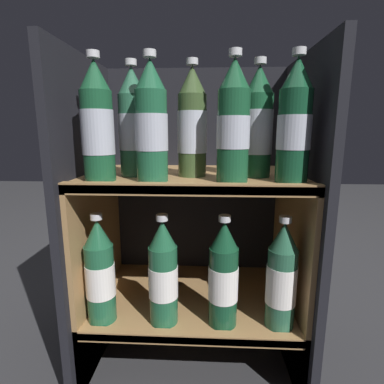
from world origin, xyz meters
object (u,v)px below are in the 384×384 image
Objects in this scene: bottle_upper_back_0 at (133,125)px; bottle_lower_front_2 at (223,277)px; bottle_upper_back_1 at (194,126)px; bottle_upper_back_2 at (258,126)px; bottle_upper_front_1 at (151,125)px; bottle_lower_front_0 at (100,273)px; bottle_lower_front_3 at (282,278)px; bottle_upper_front_3 at (294,124)px; bottle_upper_front_2 at (233,124)px; bottle_lower_front_1 at (163,275)px; bottle_upper_front_0 at (97,125)px.

bottle_upper_back_0 reaches higher than bottle_lower_front_2.
bottle_upper_back_2 is (0.15, 0.00, -0.00)m from bottle_upper_back_1.
bottle_upper_front_1 and bottle_upper_back_1 have the same top height.
bottle_lower_front_0 is 0.43m from bottle_lower_front_3.
bottle_upper_front_3 is 1.00× the size of bottle_lower_front_2.
bottle_upper_back_1 is (0.15, 0.00, -0.00)m from bottle_upper_back_0.
bottle_lower_front_2 is at bearing -134.57° from bottle_upper_back_2.
bottle_upper_front_2 is 0.10m from bottle_upper_back_2.
bottle_lower_front_1 is (-0.07, -0.08, -0.35)m from bottle_upper_back_1.
bottle_upper_front_3 is at bearing 0.00° from bottle_lower_front_3.
bottle_upper_front_2 is at bearing 180.00° from bottle_lower_front_3.
bottle_upper_front_0 is at bearing 180.00° from bottle_lower_front_3.
bottle_upper_back_0 reaches higher than bottle_lower_front_0.
bottle_lower_front_0 is at bearing 180.00° from bottle_lower_front_3.
bottle_lower_front_3 is at bearing -0.00° from bottle_lower_front_1.
bottle_upper_back_1 is 1.00× the size of bottle_lower_front_0.
bottle_upper_back_1 is at bearing 20.88° from bottle_upper_front_0.
bottle_upper_back_0 is 1.00× the size of bottle_lower_front_0.
bottle_upper_front_0 reaches higher than bottle_lower_front_0.
bottle_upper_front_3 is at bearing 0.00° from bottle_upper_front_0.
bottle_upper_back_1 is at bearing 19.46° from bottle_lower_front_0.
bottle_upper_front_2 and bottle_upper_back_2 have the same top height.
bottle_upper_front_3 is 0.35m from bottle_lower_front_3.
bottle_lower_front_2 is at bearing -19.60° from bottle_upper_back_0.
bottle_upper_back_2 reaches higher than bottle_lower_front_0.
bottle_upper_front_0 and bottle_upper_front_3 have the same top height.
bottle_upper_front_0 is 1.00× the size of bottle_lower_front_0.
bottle_lower_front_1 and bottle_lower_front_2 have the same top height.
bottle_upper_front_2 is at bearing 0.00° from bottle_lower_front_2.
bottle_upper_front_0 is 1.00× the size of bottle_upper_front_1.
bottle_upper_front_2 and bottle_upper_back_1 have the same top height.
bottle_lower_front_1 is 1.00× the size of bottle_lower_front_3.
bottle_upper_back_0 is at bearing 46.11° from bottle_lower_front_0.
bottle_upper_back_0 is 0.36m from bottle_lower_front_1.
bottle_upper_front_1 is 1.00× the size of bottle_upper_front_2.
bottle_upper_front_0 is 1.00× the size of bottle_upper_front_3.
bottle_lower_front_2 is 0.13m from bottle_lower_front_3.
bottle_upper_front_3 is 0.37m from bottle_lower_front_2.
bottle_lower_front_0 is (-0.31, -0.00, -0.35)m from bottle_upper_front_2.
bottle_upper_front_1 is 1.00× the size of bottle_upper_back_2.
bottle_upper_back_2 is at bearing 129.00° from bottle_upper_front_3.
bottle_upper_front_0 is at bearing 180.00° from bottle_lower_front_1.
bottle_lower_front_2 is (0.22, -0.08, -0.35)m from bottle_upper_back_0.
bottle_lower_front_1 is (0.15, 0.00, 0.00)m from bottle_lower_front_0.
bottle_upper_front_2 is 0.24m from bottle_upper_back_0.
bottle_lower_front_2 is at bearing -0.00° from bottle_upper_front_1.
bottle_lower_front_1 is 0.28m from bottle_lower_front_3.
bottle_upper_front_0 is 1.00× the size of bottle_lower_front_1.
bottle_upper_back_2 is (0.24, 0.08, -0.00)m from bottle_upper_front_1.
bottle_upper_front_1 is 0.37m from bottle_lower_front_0.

